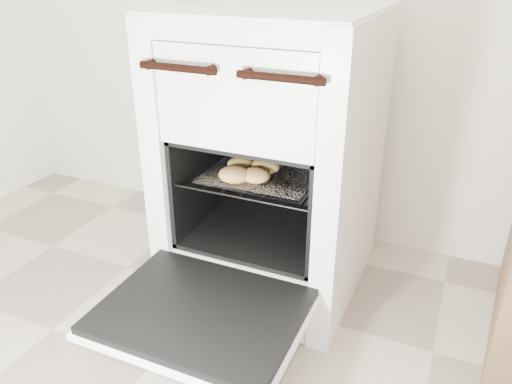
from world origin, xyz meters
The scene contains 5 objects.
stove centered at (-0.20, 1.20, 0.41)m, with size 0.55×0.61×0.84m.
oven_door centered at (-0.20, 0.74, 0.18)m, with size 0.49×0.38×0.03m.
oven_rack centered at (-0.20, 1.14, 0.39)m, with size 0.40×0.38×0.01m.
foil_sheet centered at (-0.20, 1.12, 0.40)m, with size 0.31×0.27×0.01m, color white.
baked_rolls centered at (-0.22, 1.11, 0.42)m, with size 0.18×0.27×0.04m.
Camera 1 is at (0.31, -0.09, 0.96)m, focal length 35.00 mm.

